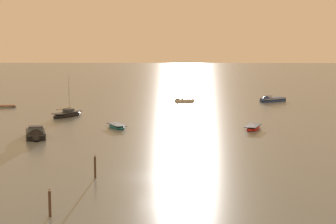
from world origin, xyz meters
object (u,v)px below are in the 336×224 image
motorboat_moored_3 (36,136)px  rowboat_moored_3 (6,107)px  sailboat_moored_1 (67,115)px  mooring_post_right (50,204)px  motorboat_moored_0 (182,100)px  rowboat_moored_0 (253,128)px  mooring_post_left (95,167)px  motorboat_moored_4 (270,100)px  rowboat_moored_2 (117,126)px

motorboat_moored_3 → rowboat_moored_3: (-15.24, 33.18, -0.19)m
sailboat_moored_1 → mooring_post_right: sailboat_moored_1 is taller
motorboat_moored_0 → sailboat_moored_1: size_ratio=0.61×
motorboat_moored_0 → rowboat_moored_3: (-32.44, -13.05, -0.04)m
mooring_post_right → rowboat_moored_0: bearing=64.3°
mooring_post_left → rowboat_moored_0: bearing=58.3°
motorboat_moored_4 → motorboat_moored_3: bearing=15.7°
rowboat_moored_2 → sailboat_moored_1: bearing=-168.6°
mooring_post_left → rowboat_moored_3: bearing=116.3°
motorboat_moored_3 → rowboat_moored_2: motorboat_moored_3 is taller
rowboat_moored_0 → rowboat_moored_2: rowboat_moored_0 is taller
motorboat_moored_4 → rowboat_moored_2: bearing=17.2°
motorboat_moored_3 → rowboat_moored_3: size_ratio=1.65×
rowboat_moored_0 → rowboat_moored_2: (-18.36, 0.70, -0.01)m
rowboat_moored_0 → mooring_post_right: 40.66m
motorboat_moored_4 → mooring_post_right: mooring_post_right is taller
sailboat_moored_1 → mooring_post_right: (10.12, -48.91, 0.53)m
rowboat_moored_2 → motorboat_moored_0: bearing=139.1°
mooring_post_right → sailboat_moored_1: bearing=101.7°
rowboat_moored_0 → motorboat_moored_3: (-26.82, -8.33, 0.16)m
motorboat_moored_3 → mooring_post_left: mooring_post_left is taller
motorboat_moored_4 → rowboat_moored_0: bearing=40.7°
motorboat_moored_3 → motorboat_moored_0: bearing=142.0°
rowboat_moored_2 → motorboat_moored_3: bearing=-70.9°
motorboat_moored_0 → rowboat_moored_2: (-8.74, -37.21, -0.01)m
rowboat_moored_0 → motorboat_moored_4: (8.37, 37.12, 0.10)m
motorboat_moored_0 → mooring_post_right: size_ratio=2.26×
mooring_post_left → mooring_post_right: size_ratio=1.07×
mooring_post_left → mooring_post_right: (-1.14, -9.89, -0.05)m
rowboat_moored_0 → rowboat_moored_2: bearing=-73.2°
rowboat_moored_2 → mooring_post_right: size_ratio=2.35×
sailboat_moored_1 → mooring_post_left: (11.26, -39.01, 0.58)m
motorboat_moored_0 → mooring_post_right: 74.97m
sailboat_moored_1 → motorboat_moored_3: bearing=-152.0°
motorboat_moored_0 → mooring_post_left: (-6.90, -64.64, 0.69)m
rowboat_moored_3 → rowboat_moored_2: bearing=123.1°
rowboat_moored_2 → motorboat_moored_4: 45.17m
motorboat_moored_0 → mooring_post_right: mooring_post_right is taller
motorboat_moored_0 → rowboat_moored_2: motorboat_moored_0 is taller
rowboat_moored_0 → motorboat_moored_3: size_ratio=0.74×
motorboat_moored_0 → mooring_post_left: mooring_post_left is taller
motorboat_moored_0 → rowboat_moored_0: motorboat_moored_0 is taller
motorboat_moored_3 → mooring_post_left: size_ratio=3.13×
rowboat_moored_2 → sailboat_moored_1: (-9.42, 11.58, 0.12)m
rowboat_moored_2 → rowboat_moored_3: rowboat_moored_2 is taller
motorboat_moored_0 → motorboat_moored_3: bearing=64.5°
rowboat_moored_2 → mooring_post_right: bearing=-26.6°
rowboat_moored_0 → mooring_post_right: size_ratio=2.47×
rowboat_moored_0 → sailboat_moored_1: sailboat_moored_1 is taller
rowboat_moored_0 → motorboat_moored_3: bearing=-53.8°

